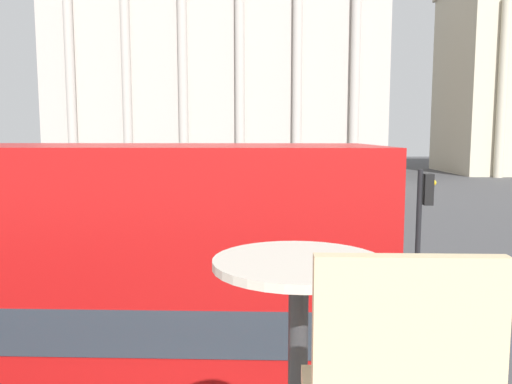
% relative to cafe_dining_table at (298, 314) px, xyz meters
% --- Properties ---
extents(cafe_dining_table, '(0.60, 0.60, 0.73)m').
position_rel_cafe_dining_table_xyz_m(cafe_dining_table, '(0.00, 0.00, 0.00)').
color(cafe_dining_table, '#2D2D30').
rests_on(cafe_dining_table, cafe_floor_slab).
extents(plaza_building_left, '(34.47, 17.14, 22.45)m').
position_rel_cafe_dining_table_xyz_m(plaza_building_left, '(-5.93, 54.66, 7.54)').
color(plaza_building_left, '#BCB2A8').
rests_on(plaza_building_left, ground_plane).
extents(traffic_light_near, '(0.42, 0.24, 3.55)m').
position_rel_cafe_dining_table_xyz_m(traffic_light_near, '(3.29, 9.52, -1.36)').
color(traffic_light_near, black).
rests_on(traffic_light_near, ground_plane).
extents(traffic_light_mid, '(0.42, 0.24, 3.75)m').
position_rel_cafe_dining_table_xyz_m(traffic_light_mid, '(-6.15, 17.20, -1.23)').
color(traffic_light_mid, black).
rests_on(traffic_light_mid, ground_plane).
extents(car_navy, '(4.20, 1.93, 1.35)m').
position_rel_cafe_dining_table_xyz_m(car_navy, '(4.80, 29.90, -2.98)').
color(car_navy, black).
rests_on(car_navy, ground_plane).
extents(pedestrian_red, '(0.32, 0.32, 1.82)m').
position_rel_cafe_dining_table_xyz_m(pedestrian_red, '(-2.97, 33.60, -2.62)').
color(pedestrian_red, '#282B33').
rests_on(pedestrian_red, ground_plane).
extents(pedestrian_olive, '(0.32, 0.32, 1.73)m').
position_rel_cafe_dining_table_xyz_m(pedestrian_olive, '(-7.13, 31.01, -2.69)').
color(pedestrian_olive, '#282B33').
rests_on(pedestrian_olive, ground_plane).
extents(pedestrian_black, '(0.32, 0.32, 1.63)m').
position_rel_cafe_dining_table_xyz_m(pedestrian_black, '(2.04, 16.41, -2.75)').
color(pedestrian_black, '#282B33').
rests_on(pedestrian_black, ground_plane).
extents(pedestrian_blue, '(0.32, 0.32, 1.59)m').
position_rel_cafe_dining_table_xyz_m(pedestrian_blue, '(-9.65, 34.19, -2.78)').
color(pedestrian_blue, '#282B33').
rests_on(pedestrian_blue, ground_plane).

